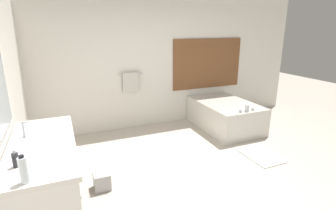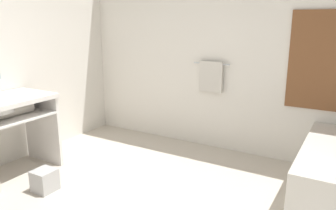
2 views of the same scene
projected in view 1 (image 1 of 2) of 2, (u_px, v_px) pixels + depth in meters
The scene contains 9 objects.
ground_plane at pixel (193, 176), 3.77m from camera, with size 16.00×16.00×0.00m, color beige.
wall_back_with_blinds at pixel (146, 63), 5.37m from camera, with size 7.40×0.13×2.70m.
vanity_counter at pixel (45, 161), 2.81m from camera, with size 0.65×1.65×0.89m.
sink_faucet at pixel (24, 130), 2.85m from camera, with size 0.09×0.04×0.18m.
bathtub at pixel (225, 114), 5.49m from camera, with size 1.00×1.54×0.68m.
water_bottle_1 at pixel (24, 170), 2.01m from camera, with size 0.07×0.07×0.23m.
soap_dispenser at pixel (15, 160), 2.25m from camera, with size 0.05×0.05×0.16m.
waste_bin at pixel (102, 181), 3.44m from camera, with size 0.21×0.21×0.22m.
bath_mat at pixel (260, 155), 4.34m from camera, with size 0.48×0.72×0.02m.
Camera 1 is at (-1.62, -2.92, 2.05)m, focal length 28.00 mm.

